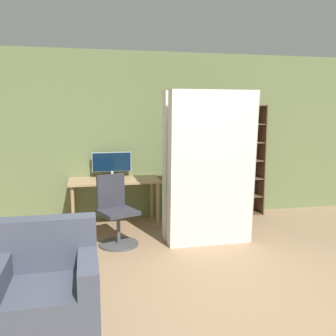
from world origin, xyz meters
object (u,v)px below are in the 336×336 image
monitor (112,163)px  bookshelf (233,161)px  office_chair (116,217)px  mattress_near (212,169)px  armchair (45,289)px  mattress_far (204,166)px

monitor → bookshelf: bookshelf is taller
office_chair → bookshelf: 2.39m
office_chair → mattress_near: mattress_near is taller
armchair → mattress_far: bearing=43.6°
bookshelf → mattress_far: (-0.84, -1.01, 0.09)m
monitor → office_chair: bearing=-91.7°
monitor → office_chair: size_ratio=0.67×
monitor → armchair: size_ratio=0.73×
monitor → mattress_near: size_ratio=0.30×
monitor → armchair: 3.05m
monitor → mattress_far: 1.57m
office_chair → mattress_far: 1.38m
mattress_near → mattress_far: bearing=90.0°
monitor → armchair: monitor is taller
mattress_far → armchair: mattress_far is taller
office_chair → mattress_near: size_ratio=0.46×
office_chair → mattress_far: size_ratio=0.46×
mattress_near → mattress_far: mattress_near is taller
bookshelf → mattress_near: 1.59m
office_chair → bookshelf: bookshelf is taller
bookshelf → armchair: size_ratio=2.19×
bookshelf → monitor: bearing=179.7°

